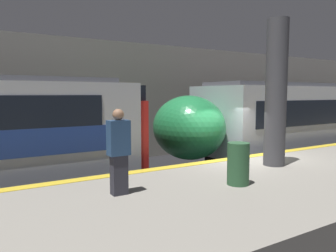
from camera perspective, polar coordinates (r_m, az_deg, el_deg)
The scene contains 7 objects.
ground_plane at distance 10.10m, azimuth 12.32°, elevation -11.52°, with size 120.00×120.00×0.00m, color black.
platform at distance 8.58m, azimuth 22.66°, elevation -10.98°, with size 40.00×4.34×1.15m.
station_rear_barrier at distance 15.02m, azimuth -4.93°, elevation 4.29°, with size 50.00×0.15×5.21m.
support_pillar_near at distance 8.68m, azimuth 18.29°, elevation 5.43°, with size 0.53×0.53×3.67m.
train_modern at distance 17.07m, azimuth 25.14°, elevation 1.03°, with size 17.02×3.05×3.40m.
person_waiting at distance 5.96m, azimuth -8.58°, elevation -4.17°, with size 0.38×0.24×1.56m.
trash_bin at distance 6.75m, azimuth 12.13°, elevation -6.44°, with size 0.44×0.44×0.85m.
Camera 1 is at (-6.73, -6.93, 2.96)m, focal length 35.00 mm.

